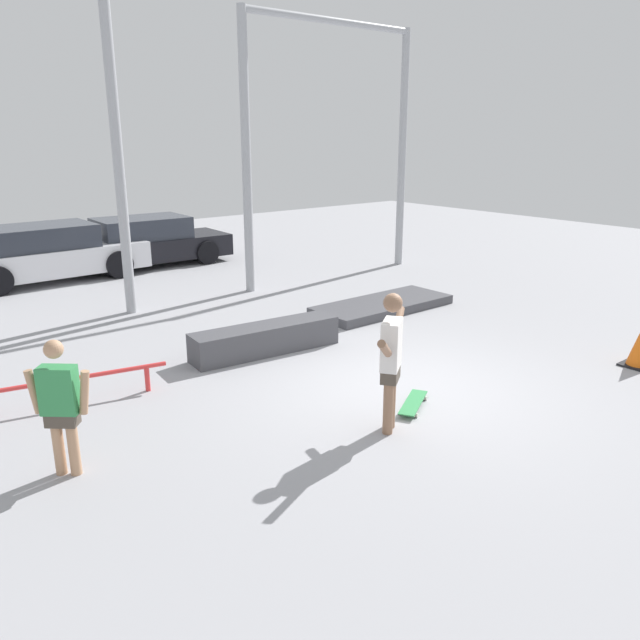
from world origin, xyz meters
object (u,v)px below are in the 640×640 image
(skateboarder, at_px, (391,356))
(grind_rail, at_px, (52,385))
(bystander, at_px, (60,403))
(manual_pad, at_px, (382,305))
(skateboard, at_px, (413,403))
(parked_car_white, at_px, (46,254))
(parked_car_black, at_px, (147,242))
(grind_box, at_px, (266,339))

(skateboarder, bearing_deg, grind_rail, 97.02)
(bystander, bearing_deg, skateboarder, -161.67)
(manual_pad, bearing_deg, skateboard, -129.72)
(parked_car_white, height_order, parked_car_black, parked_car_white)
(parked_car_black, distance_m, bystander, 11.03)
(grind_rail, bearing_deg, parked_car_white, 74.01)
(skateboarder, relative_size, parked_car_black, 0.40)
(grind_rail, bearing_deg, skateboard, -38.91)
(skateboarder, relative_size, grind_rail, 0.59)
(skateboard, xyz_separation_m, parked_car_black, (1.22, 10.84, 0.56))
(parked_car_white, bearing_deg, skateboarder, -87.11)
(grind_box, relative_size, bystander, 1.69)
(manual_pad, distance_m, parked_car_white, 8.33)
(manual_pad, height_order, parked_car_black, parked_car_black)
(bystander, bearing_deg, parked_car_black, -77.32)
(grind_rail, bearing_deg, grind_box, 0.65)
(skateboard, relative_size, bystander, 0.56)
(grind_rail, xyz_separation_m, parked_car_white, (2.20, 7.69, 0.34))
(grind_rail, relative_size, bystander, 1.96)
(manual_pad, distance_m, bystander, 7.51)
(skateboard, xyz_separation_m, grind_box, (-0.28, 2.99, 0.17))
(skateboarder, distance_m, bystander, 3.62)
(skateboard, height_order, parked_car_white, parked_car_white)
(grind_rail, relative_size, parked_car_black, 0.68)
(parked_car_black, height_order, bystander, bystander)
(skateboarder, height_order, manual_pad, skateboarder)
(parked_car_white, bearing_deg, parked_car_black, 3.27)
(grind_rail, distance_m, parked_car_black, 9.28)
(grind_box, xyz_separation_m, grind_rail, (-3.37, -0.04, 0.08))
(parked_car_black, bearing_deg, skateboarder, -97.61)
(skateboarder, bearing_deg, parked_car_white, 58.37)
(manual_pad, bearing_deg, parked_car_white, 122.43)
(skateboard, xyz_separation_m, parked_car_white, (-1.45, 10.64, 0.59))
(skateboard, relative_size, grind_rail, 0.28)
(grind_box, height_order, parked_car_white, parked_car_white)
(parked_car_black, relative_size, bystander, 2.89)
(grind_box, bearing_deg, skateboard, -84.55)
(parked_car_black, bearing_deg, bystander, -116.27)
(skateboarder, xyz_separation_m, parked_car_white, (-0.74, 10.90, -0.30))
(grind_box, distance_m, parked_car_black, 8.00)
(manual_pad, bearing_deg, bystander, -160.70)
(parked_car_black, bearing_deg, parked_car_white, -173.47)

